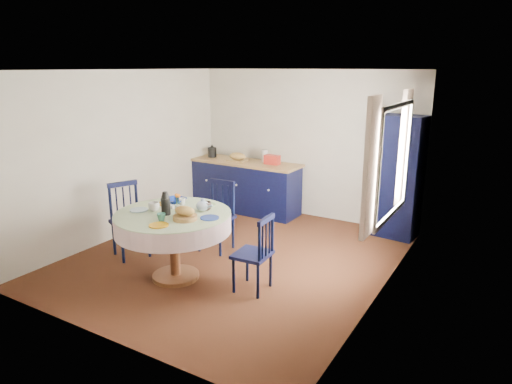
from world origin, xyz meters
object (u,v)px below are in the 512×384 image
at_px(mug_d, 182,202).
at_px(cobalt_bowl, 175,201).
at_px(chair_far, 217,215).
at_px(mug_b, 161,217).
at_px(mug_c, 206,206).
at_px(kitchen_counter, 246,185).
at_px(pantry_cabinet, 399,177).
at_px(dining_table, 174,223).
at_px(chair_left, 129,219).
at_px(mug_a, 154,207).
at_px(chair_right, 255,253).

distance_m(mug_d, cobalt_bowl, 0.11).
height_order(chair_far, mug_d, chair_far).
height_order(mug_b, mug_c, mug_c).
distance_m(kitchen_counter, pantry_cabinet, 2.70).
xyz_separation_m(dining_table, mug_c, (0.27, 0.29, 0.18)).
height_order(kitchen_counter, mug_b, kitchen_counter).
bearing_deg(chair_far, pantry_cabinet, 40.43).
relative_size(dining_table, mug_d, 15.14).
bearing_deg(pantry_cabinet, mug_b, -114.64).
bearing_deg(dining_table, mug_b, -74.81).
bearing_deg(cobalt_bowl, kitchen_counter, 100.92).
height_order(chair_left, cobalt_bowl, chair_left).
relative_size(mug_a, cobalt_bowl, 0.50).
relative_size(pantry_cabinet, mug_d, 20.14).
bearing_deg(chair_left, mug_b, -91.81).
height_order(mug_a, mug_b, mug_a).
bearing_deg(mug_b, dining_table, 105.19).
relative_size(kitchen_counter, pantry_cabinet, 1.10).
distance_m(chair_right, mug_a, 1.37).
height_order(dining_table, chair_right, dining_table).
bearing_deg(chair_left, dining_table, -79.22).
bearing_deg(chair_left, kitchen_counter, 17.38).
xyz_separation_m(kitchen_counter, chair_right, (1.73, -2.56, -0.00)).
bearing_deg(kitchen_counter, dining_table, -74.66).
bearing_deg(kitchen_counter, cobalt_bowl, -78.15).
bearing_deg(mug_b, chair_far, 97.76).
xyz_separation_m(pantry_cabinet, chair_far, (-2.05, -1.85, -0.43)).
bearing_deg(mug_a, dining_table, 11.19).
bearing_deg(dining_table, pantry_cabinet, 56.04).
xyz_separation_m(dining_table, chair_left, (-1.02, 0.25, -0.20)).
distance_m(kitchen_counter, mug_d, 2.57).
bearing_deg(kitchen_counter, mug_d, -75.61).
distance_m(mug_a, mug_c, 0.63).
bearing_deg(mug_c, pantry_cabinet, 57.25).
relative_size(chair_far, mug_c, 7.37).
xyz_separation_m(dining_table, chair_far, (-0.10, 1.04, -0.22)).
bearing_deg(kitchen_counter, chair_far, -69.70).
height_order(dining_table, mug_a, dining_table).
xyz_separation_m(chair_left, cobalt_bowl, (0.78, 0.07, 0.36)).
bearing_deg(mug_b, chair_left, 153.92).
distance_m(kitchen_counter, chair_far, 1.85).
bearing_deg(kitchen_counter, chair_left, -95.96).
distance_m(chair_left, mug_b, 1.29).
height_order(pantry_cabinet, chair_left, pantry_cabinet).
distance_m(dining_table, mug_b, 0.35).
bearing_deg(chair_far, mug_d, -93.48).
relative_size(kitchen_counter, chair_left, 2.01).
bearing_deg(chair_left, mug_a, -86.87).
bearing_deg(mug_c, chair_far, 116.62).
bearing_deg(mug_c, kitchen_counter, 111.63).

